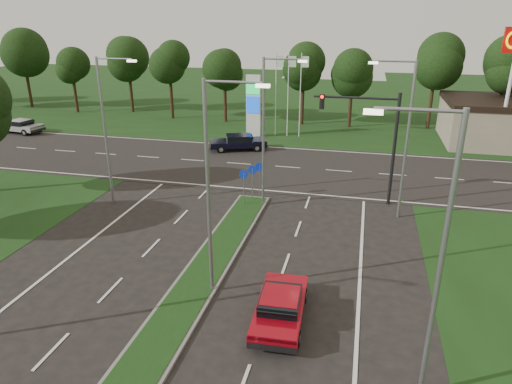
# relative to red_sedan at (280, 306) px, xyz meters

# --- Properties ---
(verge_far) EXTENTS (160.00, 50.00, 0.02)m
(verge_far) POSITION_rel_red_sedan_xyz_m (-4.04, 50.33, -0.64)
(verge_far) COLOR black
(verge_far) RESTS_ON ground
(cross_road) EXTENTS (160.00, 12.00, 0.02)m
(cross_road) POSITION_rel_red_sedan_xyz_m (-4.04, 19.33, -0.64)
(cross_road) COLOR black
(cross_road) RESTS_ON ground
(median_kerb) EXTENTS (2.00, 26.00, 0.12)m
(median_kerb) POSITION_rel_red_sedan_xyz_m (-4.04, -0.67, -0.58)
(median_kerb) COLOR slate
(median_kerb) RESTS_ON ground
(streetlight_median_near) EXTENTS (2.53, 0.22, 9.00)m
(streetlight_median_near) POSITION_rel_red_sedan_xyz_m (-3.04, 1.33, 4.44)
(streetlight_median_near) COLOR gray
(streetlight_median_near) RESTS_ON ground
(streetlight_median_far) EXTENTS (2.53, 0.22, 9.00)m
(streetlight_median_far) POSITION_rel_red_sedan_xyz_m (-3.04, 11.33, 4.44)
(streetlight_median_far) COLOR gray
(streetlight_median_far) RESTS_ON ground
(streetlight_left_far) EXTENTS (2.53, 0.22, 9.00)m
(streetlight_left_far) POSITION_rel_red_sedan_xyz_m (-12.34, 9.33, 4.44)
(streetlight_left_far) COLOR gray
(streetlight_left_far) RESTS_ON ground
(streetlight_right_far) EXTENTS (2.53, 0.22, 9.00)m
(streetlight_right_far) POSITION_rel_red_sedan_xyz_m (4.76, 11.33, 4.44)
(streetlight_right_far) COLOR gray
(streetlight_right_far) RESTS_ON ground
(streetlight_right_near) EXTENTS (2.53, 0.22, 9.00)m
(streetlight_right_near) POSITION_rel_red_sedan_xyz_m (4.76, -2.67, 4.44)
(streetlight_right_near) COLOR gray
(streetlight_right_near) RESTS_ON ground
(traffic_signal) EXTENTS (5.10, 0.42, 7.00)m
(traffic_signal) POSITION_rel_red_sedan_xyz_m (3.15, 13.32, 4.01)
(traffic_signal) COLOR black
(traffic_signal) RESTS_ON ground
(median_signs) EXTENTS (1.16, 1.76, 2.38)m
(median_signs) POSITION_rel_red_sedan_xyz_m (-4.04, 11.73, 1.07)
(median_signs) COLOR gray
(median_signs) RESTS_ON ground
(gas_pylon) EXTENTS (5.80, 1.26, 8.00)m
(gas_pylon) POSITION_rel_red_sedan_xyz_m (-7.83, 28.38, 2.56)
(gas_pylon) COLOR silver
(gas_pylon) RESTS_ON ground
(treeline_far) EXTENTS (6.00, 6.00, 9.90)m
(treeline_far) POSITION_rel_red_sedan_xyz_m (-3.94, 35.26, 6.19)
(treeline_far) COLOR black
(treeline_far) RESTS_ON ground
(red_sedan) EXTENTS (1.98, 4.41, 1.19)m
(red_sedan) POSITION_rel_red_sedan_xyz_m (0.00, 0.00, 0.00)
(red_sedan) COLOR maroon
(red_sedan) RESTS_ON ground
(navy_sedan) EXTENTS (5.33, 3.67, 1.36)m
(navy_sedan) POSITION_rel_red_sedan_xyz_m (-8.20, 23.34, 0.09)
(navy_sedan) COLOR black
(navy_sedan) RESTS_ON ground
(far_car_a) EXTENTS (4.85, 2.54, 1.34)m
(far_car_a) POSITION_rel_red_sedan_xyz_m (-31.63, 24.32, 0.08)
(far_car_a) COLOR #9E9E9E
(far_car_a) RESTS_ON ground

